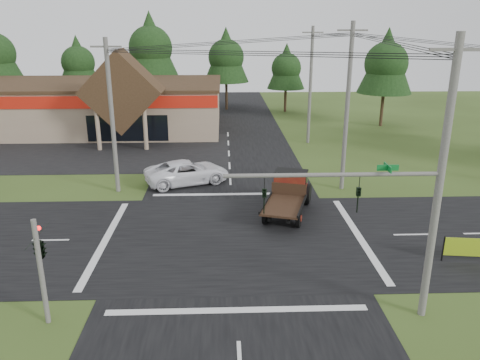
{
  "coord_description": "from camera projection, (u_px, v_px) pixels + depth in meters",
  "views": [
    {
      "loc": [
        -0.47,
        -23.6,
        11.15
      ],
      "look_at": [
        0.5,
        3.54,
        2.2
      ],
      "focal_mm": 35.0,
      "sensor_mm": 36.0,
      "label": 1
    }
  ],
  "objects": [
    {
      "name": "traffic_signal_mast",
      "position": [
        391.0,
        214.0,
        17.6
      ],
      "size": [
        8.12,
        0.24,
        7.0
      ],
      "color": "#595651",
      "rests_on": "ground"
    },
    {
      "name": "tree_row_d",
      "position": [
        226.0,
        55.0,
        63.46
      ],
      "size": [
        6.16,
        6.16,
        11.11
      ],
      "color": "#332316",
      "rests_on": "ground"
    },
    {
      "name": "tree_row_c",
      "position": [
        150.0,
        45.0,
        61.74
      ],
      "size": [
        7.28,
        7.28,
        13.13
      ],
      "color": "#332316",
      "rests_on": "ground"
    },
    {
      "name": "utility_pole_nr",
      "position": [
        440.0,
        183.0,
        17.28
      ],
      "size": [
        2.0,
        0.3,
        11.0
      ],
      "color": "#595651",
      "rests_on": "ground"
    },
    {
      "name": "road_ew",
      "position": [
        233.0,
        237.0,
        25.9
      ],
      "size": [
        120.0,
        12.0,
        0.02
      ],
      "primitive_type": "cube",
      "color": "black",
      "rests_on": "ground"
    },
    {
      "name": "antique_flatbed_truck",
      "position": [
        287.0,
        195.0,
        28.76
      ],
      "size": [
        3.96,
        6.4,
        2.5
      ],
      "primitive_type": null,
      "rotation": [
        0.0,
        0.0,
        -0.3
      ],
      "color": "#5F0F0D",
      "rests_on": "ground"
    },
    {
      "name": "utility_pole_n",
      "position": [
        310.0,
        85.0,
        45.26
      ],
      "size": [
        2.0,
        0.3,
        11.2
      ],
      "color": "#595651",
      "rests_on": "ground"
    },
    {
      "name": "parking_apron",
      "position": [
        78.0,
        152.0,
        43.45
      ],
      "size": [
        28.0,
        14.0,
        0.02
      ],
      "primitive_type": "cube",
      "color": "black",
      "rests_on": "ground"
    },
    {
      "name": "tree_row_e",
      "position": [
        286.0,
        67.0,
        62.25
      ],
      "size": [
        5.04,
        5.04,
        9.09
      ],
      "color": "#332316",
      "rests_on": "ground"
    },
    {
      "name": "tree_side_ne",
      "position": [
        386.0,
        61.0,
        52.68
      ],
      "size": [
        6.16,
        6.16,
        11.11
      ],
      "color": "#332316",
      "rests_on": "ground"
    },
    {
      "name": "road_ns",
      "position": [
        233.0,
        238.0,
        25.9
      ],
      "size": [
        12.0,
        120.0,
        0.02
      ],
      "primitive_type": "cube",
      "color": "black",
      "rests_on": "ground"
    },
    {
      "name": "traffic_signal_corner",
      "position": [
        38.0,
        239.0,
        17.59
      ],
      "size": [
        0.53,
        2.48,
        4.4
      ],
      "color": "#595651",
      "rests_on": "ground"
    },
    {
      "name": "ground",
      "position": [
        233.0,
        238.0,
        25.9
      ],
      "size": [
        120.0,
        120.0,
        0.0
      ],
      "primitive_type": "plane",
      "color": "#324619",
      "rests_on": "ground"
    },
    {
      "name": "utility_pole_nw",
      "position": [
        112.0,
        116.0,
        31.54
      ],
      "size": [
        2.0,
        0.3,
        10.5
      ],
      "color": "#595651",
      "rests_on": "ground"
    },
    {
      "name": "utility_pole_ne",
      "position": [
        347.0,
        107.0,
        31.93
      ],
      "size": [
        2.0,
        0.3,
        11.5
      ],
      "color": "#595651",
      "rests_on": "ground"
    },
    {
      "name": "tree_row_b",
      "position": [
        78.0,
        61.0,
        62.98
      ],
      "size": [
        5.6,
        5.6,
        10.1
      ],
      "color": "#332316",
      "rests_on": "ground"
    },
    {
      "name": "white_pickup",
      "position": [
        187.0,
        172.0,
        34.66
      ],
      "size": [
        6.8,
        4.88,
        1.72
      ],
      "primitive_type": "imported",
      "rotation": [
        0.0,
        0.0,
        1.94
      ],
      "color": "white",
      "rests_on": "ground"
    },
    {
      "name": "cvs_building",
      "position": [
        88.0,
        104.0,
        52.56
      ],
      "size": [
        30.4,
        18.2,
        9.19
      ],
      "color": "gray",
      "rests_on": "ground"
    }
  ]
}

